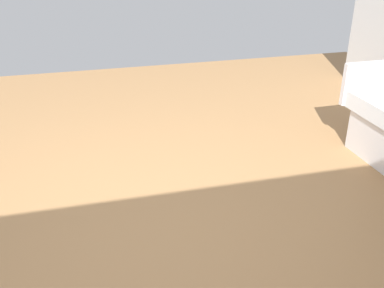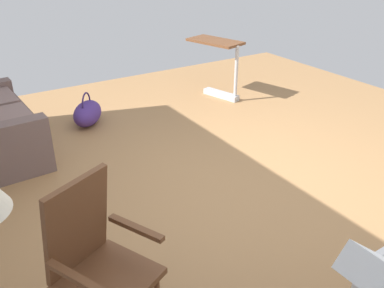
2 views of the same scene
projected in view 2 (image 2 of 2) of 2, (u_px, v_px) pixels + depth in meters
ground_plane at (234, 183)px, 4.06m from camera, size 7.50×7.50×0.00m
rocking_chair at (98, 268)px, 2.31m from camera, size 0.89×0.75×1.05m
overbed_table at (219, 62)px, 6.04m from camera, size 0.88×0.60×0.84m
duffel_bag at (87, 113)px, 5.27m from camera, size 0.64×0.59×0.43m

